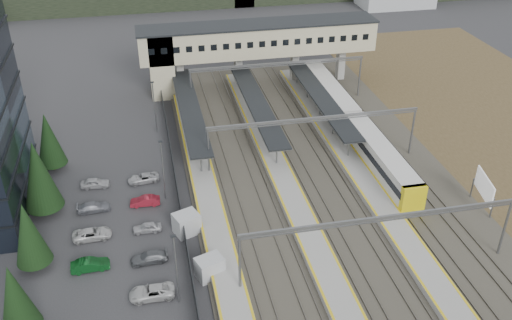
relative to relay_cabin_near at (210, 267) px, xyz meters
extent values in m
plane|color=#2B2B2D|center=(4.56, 4.98, -1.12)|extent=(220.00, 220.00, 0.00)
cone|color=black|center=(-17.44, -4.02, 3.28)|extent=(3.54, 3.54, 6.80)
cylinder|color=black|center=(-17.44, 4.98, -0.52)|extent=(0.44, 0.44, 1.20)
cone|color=black|center=(-17.44, 4.98, 3.38)|extent=(3.64, 3.64, 7.00)
cylinder|color=black|center=(-17.44, 14.98, -0.52)|extent=(0.44, 0.44, 1.20)
cone|color=black|center=(-17.44, 14.98, 4.13)|extent=(4.42, 4.42, 8.50)
cylinder|color=black|center=(-17.44, 24.98, -0.52)|extent=(0.44, 0.44, 1.20)
cone|color=black|center=(-17.44, 24.98, 3.48)|extent=(3.74, 3.74, 7.20)
imported|color=#0C4117|center=(-11.94, 3.48, -0.48)|extent=(3.98, 1.57, 1.29)
imported|color=#BBBBBB|center=(-11.94, 8.78, -0.53)|extent=(4.35, 2.15, 1.18)
imported|color=slate|center=(-11.94, 14.08, -0.55)|extent=(4.05, 1.88, 1.15)
imported|color=#A6A7AA|center=(-11.94, 19.38, -0.50)|extent=(3.73, 1.71, 1.24)
imported|color=#BEBEBE|center=(-5.94, -1.82, -0.51)|extent=(4.47, 2.12, 1.23)
imported|color=#525559|center=(-5.94, 3.48, -0.55)|extent=(4.04, 1.78, 1.15)
imported|color=#A0A0A4|center=(-5.94, 8.78, -0.57)|extent=(3.29, 1.40, 1.11)
imported|color=maroon|center=(-5.94, 14.08, -0.53)|extent=(3.63, 1.43, 1.18)
imported|color=#AAABAE|center=(-5.94, 19.38, -0.57)|extent=(4.16, 2.24, 1.11)
cylinder|color=slate|center=(-3.44, -3.02, 2.88)|extent=(0.16, 0.16, 8.00)
cube|color=black|center=(-3.44, -3.02, 6.88)|extent=(0.50, 0.25, 0.15)
cylinder|color=slate|center=(-3.44, 14.98, 2.88)|extent=(0.16, 0.16, 8.00)
cube|color=black|center=(-3.44, 14.98, 6.88)|extent=(0.50, 0.25, 0.15)
cylinder|color=slate|center=(-3.44, 32.98, 2.88)|extent=(0.16, 0.16, 8.00)
cube|color=black|center=(-3.44, 32.98, 6.88)|extent=(0.50, 0.25, 0.15)
cube|color=#26282B|center=(-1.94, 9.98, -0.12)|extent=(0.08, 90.00, 2.00)
cube|color=#AAADB0|center=(0.00, 0.00, 0.00)|extent=(3.20, 2.77, 2.24)
cube|color=#AAADB0|center=(-1.55, 7.69, 0.11)|extent=(3.31, 3.05, 2.46)
cube|color=#3D3A31|center=(16.56, 9.98, -1.02)|extent=(34.00, 90.00, 0.20)
cube|color=#59544C|center=(3.84, 9.98, -0.84)|extent=(0.08, 90.00, 0.14)
cube|color=#59544C|center=(5.28, 9.98, -0.84)|extent=(0.08, 90.00, 0.14)
cube|color=#59544C|center=(7.84, 9.98, -0.84)|extent=(0.08, 90.00, 0.14)
cube|color=#59544C|center=(9.28, 9.98, -0.84)|extent=(0.08, 90.00, 0.14)
cube|color=#59544C|center=(13.84, 9.98, -0.84)|extent=(0.08, 90.00, 0.14)
cube|color=#59544C|center=(15.28, 9.98, -0.84)|extent=(0.08, 90.00, 0.14)
cube|color=#59544C|center=(17.84, 9.98, -0.84)|extent=(0.08, 90.00, 0.14)
cube|color=#59544C|center=(19.28, 9.98, -0.84)|extent=(0.08, 90.00, 0.14)
cube|color=#59544C|center=(23.84, 9.98, -0.84)|extent=(0.08, 90.00, 0.14)
cube|color=#59544C|center=(25.28, 9.98, -0.84)|extent=(0.08, 90.00, 0.14)
cube|color=#59544C|center=(27.84, 9.98, -0.84)|extent=(0.08, 90.00, 0.14)
cube|color=#59544C|center=(29.28, 9.98, -0.84)|extent=(0.08, 90.00, 0.14)
cube|color=gray|center=(1.56, 9.98, -0.67)|extent=(3.20, 82.00, 0.90)
cube|color=gold|center=(0.11, 9.98, -0.21)|extent=(0.25, 82.00, 0.02)
cube|color=gold|center=(3.01, 9.98, -0.21)|extent=(0.25, 82.00, 0.02)
cube|color=gray|center=(11.56, 9.98, -0.67)|extent=(3.20, 82.00, 0.90)
cube|color=gold|center=(10.11, 9.98, -0.21)|extent=(0.25, 82.00, 0.02)
cube|color=gold|center=(13.01, 9.98, -0.21)|extent=(0.25, 82.00, 0.02)
cube|color=gray|center=(21.56, 9.98, -0.67)|extent=(3.20, 82.00, 0.90)
cube|color=gold|center=(20.11, 9.98, -0.21)|extent=(0.25, 82.00, 0.02)
cube|color=gold|center=(23.01, 9.98, -0.21)|extent=(0.25, 82.00, 0.02)
cube|color=black|center=(1.56, 31.98, 2.88)|extent=(3.00, 30.00, 0.25)
cube|color=slate|center=(1.56, 31.98, 2.73)|extent=(3.10, 30.00, 0.12)
cylinder|color=slate|center=(1.56, 18.98, 1.28)|extent=(0.20, 0.20, 3.10)
cylinder|color=slate|center=(1.56, 25.48, 1.28)|extent=(0.20, 0.20, 3.10)
cylinder|color=slate|center=(1.56, 31.98, 1.28)|extent=(0.20, 0.20, 3.10)
cylinder|color=slate|center=(1.56, 38.48, 1.28)|extent=(0.20, 0.20, 3.10)
cylinder|color=slate|center=(1.56, 44.98, 1.28)|extent=(0.20, 0.20, 3.10)
cube|color=black|center=(11.56, 31.98, 2.88)|extent=(3.00, 30.00, 0.25)
cube|color=slate|center=(11.56, 31.98, 2.73)|extent=(3.10, 30.00, 0.12)
cylinder|color=slate|center=(11.56, 18.98, 1.28)|extent=(0.20, 0.20, 3.10)
cylinder|color=slate|center=(11.56, 25.48, 1.28)|extent=(0.20, 0.20, 3.10)
cylinder|color=slate|center=(11.56, 31.98, 1.28)|extent=(0.20, 0.20, 3.10)
cylinder|color=slate|center=(11.56, 38.48, 1.28)|extent=(0.20, 0.20, 3.10)
cylinder|color=slate|center=(11.56, 44.98, 1.28)|extent=(0.20, 0.20, 3.10)
cube|color=black|center=(21.56, 31.98, 2.88)|extent=(3.00, 30.00, 0.25)
cube|color=slate|center=(21.56, 31.98, 2.73)|extent=(3.10, 30.00, 0.12)
cylinder|color=slate|center=(21.56, 18.98, 1.28)|extent=(0.20, 0.20, 3.10)
cylinder|color=slate|center=(21.56, 25.48, 1.28)|extent=(0.20, 0.20, 3.10)
cylinder|color=slate|center=(21.56, 31.98, 1.28)|extent=(0.20, 0.20, 3.10)
cylinder|color=slate|center=(21.56, 38.48, 1.28)|extent=(0.20, 0.20, 3.10)
cylinder|color=slate|center=(21.56, 44.98, 1.28)|extent=(0.20, 0.20, 3.10)
cube|color=tan|center=(15.06, 46.98, 7.38)|extent=(40.00, 6.00, 5.00)
cube|color=black|center=(15.06, 46.98, 9.93)|extent=(40.40, 6.40, 0.30)
cube|color=tan|center=(-1.44, 46.98, 4.38)|extent=(4.00, 6.00, 11.00)
cube|color=black|center=(-2.94, 43.96, 7.48)|extent=(1.00, 0.06, 1.00)
cube|color=black|center=(-0.94, 43.96, 7.48)|extent=(1.00, 0.06, 1.00)
cube|color=black|center=(1.06, 43.96, 7.48)|extent=(1.00, 0.06, 1.00)
cube|color=black|center=(3.06, 43.96, 7.48)|extent=(1.00, 0.06, 1.00)
cube|color=black|center=(5.06, 43.96, 7.48)|extent=(1.00, 0.06, 1.00)
cube|color=black|center=(7.06, 43.96, 7.48)|extent=(1.00, 0.06, 1.00)
cube|color=black|center=(9.06, 43.96, 7.48)|extent=(1.00, 0.06, 1.00)
cube|color=black|center=(11.06, 43.96, 7.48)|extent=(1.00, 0.06, 1.00)
cube|color=black|center=(13.06, 43.96, 7.48)|extent=(1.00, 0.06, 1.00)
cube|color=black|center=(15.06, 43.96, 7.48)|extent=(1.00, 0.06, 1.00)
cube|color=black|center=(17.06, 43.96, 7.48)|extent=(1.00, 0.06, 1.00)
cube|color=black|center=(19.06, 43.96, 7.48)|extent=(1.00, 0.06, 1.00)
cube|color=black|center=(21.06, 43.96, 7.48)|extent=(1.00, 0.06, 1.00)
cube|color=black|center=(23.06, 43.96, 7.48)|extent=(1.00, 0.06, 1.00)
cube|color=black|center=(25.06, 43.96, 7.48)|extent=(1.00, 0.06, 1.00)
cube|color=black|center=(27.06, 43.96, 7.48)|extent=(1.00, 0.06, 1.00)
cube|color=black|center=(29.06, 43.96, 7.48)|extent=(1.00, 0.06, 1.00)
cube|color=black|center=(31.06, 43.96, 7.48)|extent=(1.00, 0.06, 1.00)
cube|color=black|center=(33.06, 43.96, 7.48)|extent=(1.00, 0.06, 1.00)
cube|color=gray|center=(0.06, 46.98, 1.88)|extent=(1.20, 1.60, 6.00)
cube|color=gray|center=(1.56, 46.98, 1.88)|extent=(1.20, 1.60, 6.00)
cube|color=gray|center=(11.56, 46.98, 1.88)|extent=(1.20, 1.60, 6.00)
cube|color=gray|center=(21.56, 46.98, 1.88)|extent=(1.20, 1.60, 6.00)
cube|color=gray|center=(30.06, 46.98, 1.88)|extent=(1.20, 1.60, 6.00)
cylinder|color=slate|center=(2.56, -3.02, 2.38)|extent=(0.28, 0.28, 7.00)
cylinder|color=slate|center=(30.56, -3.02, 2.38)|extent=(0.28, 0.28, 7.00)
cube|color=slate|center=(16.56, -3.02, 5.88)|extent=(28.40, 0.25, 0.35)
cube|color=slate|center=(16.56, -3.02, 5.48)|extent=(28.40, 0.12, 0.12)
cylinder|color=slate|center=(2.56, 18.98, 2.38)|extent=(0.28, 0.28, 7.00)
cylinder|color=slate|center=(30.56, 18.98, 2.38)|extent=(0.28, 0.28, 7.00)
cube|color=slate|center=(16.56, 18.98, 5.88)|extent=(28.40, 0.25, 0.35)
cube|color=slate|center=(16.56, 18.98, 5.48)|extent=(28.40, 0.12, 0.12)
cylinder|color=slate|center=(2.56, 38.98, 2.38)|extent=(0.28, 0.28, 7.00)
cylinder|color=slate|center=(30.56, 38.98, 2.38)|extent=(0.28, 0.28, 7.00)
cube|color=slate|center=(16.56, 38.98, 5.88)|extent=(28.40, 0.25, 0.35)
cube|color=slate|center=(16.56, 38.98, 5.48)|extent=(28.40, 0.12, 0.12)
cube|color=silver|center=(24.56, 15.46, 1.03)|extent=(2.88, 19.94, 3.70)
cube|color=black|center=(24.56, 15.46, 1.45)|extent=(2.94, 19.34, 0.92)
cube|color=slate|center=(24.56, 15.46, -0.56)|extent=(2.46, 18.54, 0.51)
cube|color=silver|center=(24.56, 36.00, 1.03)|extent=(2.88, 19.94, 3.70)
cube|color=black|center=(24.56, 36.00, 1.45)|extent=(2.94, 19.34, 0.92)
cube|color=slate|center=(24.56, 36.00, -0.56)|extent=(2.46, 18.54, 0.51)
cube|color=yellow|center=(24.56, 5.59, 1.03)|extent=(2.90, 0.90, 3.70)
cylinder|color=slate|center=(33.27, 2.99, 0.31)|extent=(0.20, 0.20, 2.85)
cylinder|color=slate|center=(33.27, 7.34, 0.31)|extent=(0.20, 0.20, 2.85)
cube|color=silver|center=(33.27, 5.17, 1.97)|extent=(1.20, 5.28, 2.68)
camera|label=1|loc=(-4.50, -44.03, 38.61)|focal=40.00mm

